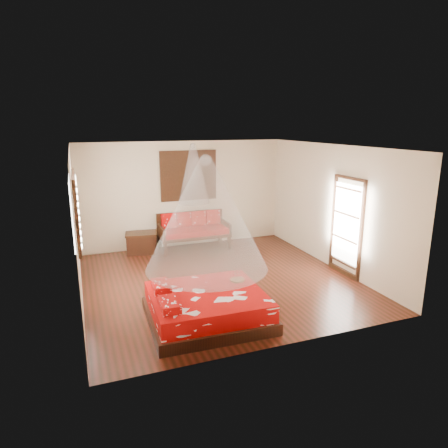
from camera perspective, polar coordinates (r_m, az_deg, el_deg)
The scene contains 10 objects.
room at distance 8.16m, azimuth -0.74°, elevation 1.11°, with size 5.54×5.54×2.84m.
bed at distance 6.87m, azimuth -2.53°, elevation -11.73°, with size 2.01×1.83×0.63m.
daybed at distance 10.61m, azimuth -4.43°, elevation -0.71°, with size 1.83×0.81×0.95m.
storage_chest at distance 10.47m, azimuth -11.71°, elevation -2.62°, with size 0.86×0.68×0.54m.
shutter_panel at distance 10.66m, azimuth -5.08°, elevation 6.90°, with size 1.52×0.06×1.32m.
window_left at distance 7.83m, azimuth -20.28°, elevation 1.90°, with size 0.10×1.74×1.34m.
glazed_door at distance 9.01m, azimuth 17.08°, elevation -0.42°, with size 0.08×1.02×2.16m.
wine_tray at distance 7.23m, azimuth 1.91°, elevation -7.70°, with size 0.26×0.26×0.21m.
mosquito_net_main at distance 6.33m, azimuth -2.55°, elevation 1.41°, with size 1.99×1.99×1.80m, color white.
mosquito_net_daybed at distance 10.20m, azimuth -4.38°, elevation 7.15°, with size 0.80×0.80×1.50m, color white.
Camera 1 is at (-2.69, -7.48, 3.26)m, focal length 32.00 mm.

